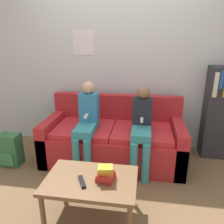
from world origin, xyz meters
TOP-DOWN VIEW (x-y plane):
  - ground_plane at (0.00, 0.00)m, footprint 10.00×10.00m
  - wall_back at (-0.00, 1.05)m, footprint 8.00×0.06m
  - couch at (0.00, 0.53)m, footprint 1.84×0.84m
  - coffee_table at (-0.05, -0.54)m, footprint 0.83×0.55m
  - person_left at (-0.31, 0.33)m, footprint 0.24×0.57m
  - person_right at (0.38, 0.33)m, footprint 0.24×0.57m
  - tv_remote at (-0.11, -0.61)m, footprint 0.11×0.17m
  - book_stack at (0.09, -0.55)m, footprint 0.18×0.19m
  - bookshelf at (1.42, 0.86)m, footprint 0.40×0.30m
  - backpack at (-1.32, 0.17)m, footprint 0.26×0.21m

SIDE VIEW (x-z plane):
  - ground_plane at x=0.00m, z-range 0.00..0.00m
  - backpack at x=-1.32m, z-range 0.00..0.43m
  - couch at x=0.00m, z-range -0.14..0.71m
  - coffee_table at x=-0.05m, z-range 0.16..0.57m
  - tv_remote at x=-0.11m, z-range 0.41..0.43m
  - book_stack at x=0.09m, z-range 0.40..0.55m
  - person_right at x=0.38m, z-range 0.07..1.14m
  - person_left at x=-0.31m, z-range 0.06..1.17m
  - bookshelf at x=1.42m, z-range 0.00..1.28m
  - wall_back at x=0.00m, z-range 0.00..2.60m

